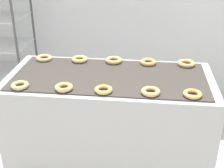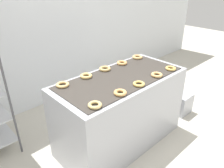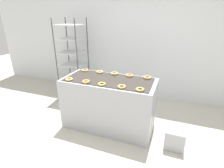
{
  "view_description": "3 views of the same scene",
  "coord_description": "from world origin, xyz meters",
  "px_view_note": "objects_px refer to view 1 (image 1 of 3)",
  "views": [
    {
      "loc": [
        0.26,
        -1.49,
        1.87
      ],
      "look_at": [
        0.0,
        0.76,
        0.76
      ],
      "focal_mm": 50.0,
      "sensor_mm": 36.0,
      "label": 1
    },
    {
      "loc": [
        -1.58,
        -0.9,
        1.92
      ],
      "look_at": [
        0.0,
        0.76,
        0.76
      ],
      "focal_mm": 35.0,
      "sensor_mm": 36.0,
      "label": 2
    },
    {
      "loc": [
        1.0,
        -1.89,
        1.92
      ],
      "look_at": [
        0.0,
        0.76,
        0.76
      ],
      "focal_mm": 28.0,
      "sensor_mm": 36.0,
      "label": 3
    }
  ],
  "objects_px": {
    "fryer_machine": "(110,126)",
    "donut_far_leftmost": "(44,58)",
    "donut_far_center": "(113,60)",
    "donut_near_center": "(103,90)",
    "donut_far_rightmost": "(186,63)",
    "donut_near_rightmost": "(193,94)",
    "donut_near_right": "(151,92)",
    "donut_far_left": "(80,59)",
    "donut_near_leftmost": "(20,85)",
    "donut_near_left": "(64,87)",
    "baking_rack_cart": "(0,31)",
    "donut_far_right": "(148,62)"
  },
  "relations": [
    {
      "from": "donut_far_center",
      "to": "donut_far_rightmost",
      "type": "xyz_separation_m",
      "value": [
        0.59,
        -0.0,
        -0.0
      ]
    },
    {
      "from": "donut_near_right",
      "to": "donut_near_leftmost",
      "type": "bearing_deg",
      "value": -179.4
    },
    {
      "from": "donut_near_left",
      "to": "donut_far_rightmost",
      "type": "bearing_deg",
      "value": 31.44
    },
    {
      "from": "donut_near_left",
      "to": "donut_near_leftmost",
      "type": "bearing_deg",
      "value": -179.56
    },
    {
      "from": "donut_near_center",
      "to": "donut_near_left",
      "type": "bearing_deg",
      "value": -179.99
    },
    {
      "from": "donut_far_center",
      "to": "fryer_machine",
      "type": "bearing_deg",
      "value": -89.19
    },
    {
      "from": "donut_near_right",
      "to": "donut_far_leftmost",
      "type": "distance_m",
      "value": 1.03
    },
    {
      "from": "donut_near_right",
      "to": "donut_far_center",
      "type": "bearing_deg",
      "value": 120.37
    },
    {
      "from": "baking_rack_cart",
      "to": "donut_near_left",
      "type": "bearing_deg",
      "value": -49.89
    },
    {
      "from": "donut_near_right",
      "to": "donut_far_center",
      "type": "relative_size",
      "value": 0.92
    },
    {
      "from": "donut_near_left",
      "to": "donut_far_left",
      "type": "height_order",
      "value": "same"
    },
    {
      "from": "donut_far_center",
      "to": "donut_far_right",
      "type": "height_order",
      "value": "donut_far_center"
    },
    {
      "from": "baking_rack_cart",
      "to": "donut_far_center",
      "type": "height_order",
      "value": "baking_rack_cart"
    },
    {
      "from": "donut_near_right",
      "to": "donut_near_rightmost",
      "type": "xyz_separation_m",
      "value": [
        0.27,
        -0.0,
        -0.0
      ]
    },
    {
      "from": "donut_near_right",
      "to": "donut_far_right",
      "type": "relative_size",
      "value": 0.98
    },
    {
      "from": "donut_near_right",
      "to": "donut_far_left",
      "type": "xyz_separation_m",
      "value": [
        -0.59,
        0.52,
        0.0
      ]
    },
    {
      "from": "baking_rack_cart",
      "to": "donut_near_leftmost",
      "type": "bearing_deg",
      "value": -59.92
    },
    {
      "from": "donut_far_leftmost",
      "to": "donut_far_left",
      "type": "distance_m",
      "value": 0.3
    },
    {
      "from": "donut_near_leftmost",
      "to": "donut_far_left",
      "type": "xyz_separation_m",
      "value": [
        0.31,
        0.53,
        0.0
      ]
    },
    {
      "from": "donut_far_left",
      "to": "donut_far_center",
      "type": "xyz_separation_m",
      "value": [
        0.28,
        0.01,
        0.0
      ]
    },
    {
      "from": "donut_far_leftmost",
      "to": "donut_far_center",
      "type": "distance_m",
      "value": 0.58
    },
    {
      "from": "donut_far_center",
      "to": "donut_far_leftmost",
      "type": "bearing_deg",
      "value": -178.79
    },
    {
      "from": "donut_near_center",
      "to": "donut_far_right",
      "type": "bearing_deg",
      "value": 60.89
    },
    {
      "from": "fryer_machine",
      "to": "donut_far_center",
      "type": "relative_size",
      "value": 11.18
    },
    {
      "from": "donut_far_center",
      "to": "donut_near_left",
      "type": "bearing_deg",
      "value": -117.68
    },
    {
      "from": "donut_near_left",
      "to": "donut_far_leftmost",
      "type": "height_order",
      "value": "donut_near_left"
    },
    {
      "from": "baking_rack_cart",
      "to": "donut_near_center",
      "type": "height_order",
      "value": "baking_rack_cart"
    },
    {
      "from": "baking_rack_cart",
      "to": "donut_near_rightmost",
      "type": "bearing_deg",
      "value": -32.4
    },
    {
      "from": "donut_near_right",
      "to": "donut_near_rightmost",
      "type": "distance_m",
      "value": 0.27
    },
    {
      "from": "fryer_machine",
      "to": "donut_near_leftmost",
      "type": "bearing_deg",
      "value": -156.13
    },
    {
      "from": "donut_near_leftmost",
      "to": "donut_near_rightmost",
      "type": "relative_size",
      "value": 0.99
    },
    {
      "from": "donut_near_rightmost",
      "to": "donut_far_leftmost",
      "type": "relative_size",
      "value": 0.93
    },
    {
      "from": "donut_far_leftmost",
      "to": "donut_far_center",
      "type": "height_order",
      "value": "donut_far_center"
    },
    {
      "from": "donut_near_leftmost",
      "to": "donut_far_leftmost",
      "type": "relative_size",
      "value": 0.92
    },
    {
      "from": "donut_far_leftmost",
      "to": "baking_rack_cart",
      "type": "bearing_deg",
      "value": 136.23
    },
    {
      "from": "donut_near_left",
      "to": "donut_near_center",
      "type": "bearing_deg",
      "value": 0.01
    },
    {
      "from": "donut_near_center",
      "to": "donut_far_center",
      "type": "distance_m",
      "value": 0.53
    },
    {
      "from": "fryer_machine",
      "to": "donut_far_leftmost",
      "type": "height_order",
      "value": "donut_far_leftmost"
    },
    {
      "from": "donut_near_left",
      "to": "donut_far_right",
      "type": "relative_size",
      "value": 0.96
    },
    {
      "from": "fryer_machine",
      "to": "donut_far_leftmost",
      "type": "xyz_separation_m",
      "value": [
        -0.59,
        0.26,
        0.47
      ]
    },
    {
      "from": "donut_far_center",
      "to": "donut_far_rightmost",
      "type": "bearing_deg",
      "value": -0.0
    },
    {
      "from": "donut_near_left",
      "to": "donut_near_right",
      "type": "relative_size",
      "value": 0.98
    },
    {
      "from": "donut_near_center",
      "to": "donut_near_rightmost",
      "type": "xyz_separation_m",
      "value": [
        0.59,
        0.01,
        0.0
      ]
    },
    {
      "from": "donut_far_left",
      "to": "donut_near_left",
      "type": "bearing_deg",
      "value": -89.79
    },
    {
      "from": "donut_near_rightmost",
      "to": "donut_far_center",
      "type": "distance_m",
      "value": 0.78
    },
    {
      "from": "fryer_machine",
      "to": "donut_near_leftmost",
      "type": "distance_m",
      "value": 0.8
    },
    {
      "from": "donut_near_right",
      "to": "donut_far_rightmost",
      "type": "distance_m",
      "value": 0.6
    },
    {
      "from": "donut_near_rightmost",
      "to": "donut_near_center",
      "type": "bearing_deg",
      "value": -179.48
    },
    {
      "from": "donut_far_rightmost",
      "to": "donut_near_rightmost",
      "type": "bearing_deg",
      "value": -91.14
    },
    {
      "from": "donut_far_left",
      "to": "donut_far_center",
      "type": "height_order",
      "value": "same"
    }
  ]
}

